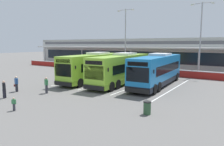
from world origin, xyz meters
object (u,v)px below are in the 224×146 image
at_px(pedestrian_in_dark_coat, 46,85).
at_px(pedestrian_with_handbag, 16,84).
at_px(litter_bin, 147,108).
at_px(coach_bus_leftmost, 94,67).
at_px(coach_bus_centre, 157,71).
at_px(pedestrian_child, 14,104).
at_px(lamp_post_west, 125,36).
at_px(lamp_post_centre, 201,35).
at_px(pedestrian_near_bin, 4,89).
at_px(coach_bus_left_centre, 122,69).

bearing_deg(pedestrian_in_dark_coat, pedestrian_with_handbag, -158.60).
xyz_separation_m(pedestrian_in_dark_coat, litter_bin, (11.04, -0.48, -0.41)).
distance_m(coach_bus_leftmost, coach_bus_centre, 8.46).
distance_m(coach_bus_centre, pedestrian_child, 15.88).
height_order(coach_bus_centre, litter_bin, coach_bus_centre).
xyz_separation_m(coach_bus_leftmost, lamp_post_west, (-1.47, 11.04, 4.50)).
bearing_deg(lamp_post_centre, pedestrian_child, -107.42).
bearing_deg(coach_bus_centre, lamp_post_centre, 76.01).
relative_size(coach_bus_leftmost, pedestrian_child, 12.21).
bearing_deg(pedestrian_child, pedestrian_near_bin, 157.82).
bearing_deg(coach_bus_left_centre, coach_bus_leftmost, -177.63).
height_order(pedestrian_with_handbag, lamp_post_centre, lamp_post_centre).
xyz_separation_m(coach_bus_centre, pedestrian_child, (-5.35, -14.90, -1.24)).
xyz_separation_m(coach_bus_left_centre, litter_bin, (7.45, -9.18, -1.32)).
bearing_deg(litter_bin, pedestrian_near_bin, -167.07).
distance_m(coach_bus_centre, litter_bin, 10.87).
xyz_separation_m(pedestrian_child, lamp_post_centre, (7.98, 25.44, 5.75)).
bearing_deg(lamp_post_centre, lamp_post_west, -176.35).
xyz_separation_m(coach_bus_left_centre, pedestrian_near_bin, (-5.23, -12.09, -0.91)).
relative_size(pedestrian_near_bin, lamp_post_west, 0.15).
bearing_deg(pedestrian_near_bin, lamp_post_west, 90.90).
distance_m(pedestrian_with_handbag, pedestrian_child, 6.81).
bearing_deg(pedestrian_in_dark_coat, pedestrian_near_bin, -115.87).
distance_m(pedestrian_in_dark_coat, lamp_post_centre, 23.53).
relative_size(coach_bus_leftmost, lamp_post_west, 1.11).
height_order(coach_bus_centre, pedestrian_in_dark_coat, coach_bus_centre).
distance_m(pedestrian_near_bin, lamp_post_west, 23.60).
relative_size(coach_bus_leftmost, litter_bin, 13.19).
bearing_deg(pedestrian_child, lamp_post_west, 100.31).
distance_m(coach_bus_centre, lamp_post_centre, 11.76).
relative_size(lamp_post_west, litter_bin, 11.83).
relative_size(coach_bus_leftmost, pedestrian_with_handbag, 7.57).
relative_size(pedestrian_in_dark_coat, lamp_post_centre, 0.15).
bearing_deg(lamp_post_west, coach_bus_leftmost, -82.40).
height_order(coach_bus_centre, pedestrian_child, coach_bus_centre).
height_order(coach_bus_leftmost, lamp_post_west, lamp_post_west).
relative_size(coach_bus_left_centre, pedestrian_near_bin, 7.57).
relative_size(lamp_post_west, lamp_post_centre, 1.00).
height_order(pedestrian_in_dark_coat, lamp_post_west, lamp_post_west).
height_order(pedestrian_with_handbag, lamp_post_west, lamp_post_west).
relative_size(pedestrian_with_handbag, pedestrian_child, 1.61).
distance_m(coach_bus_leftmost, pedestrian_near_bin, 12.01).
distance_m(pedestrian_in_dark_coat, lamp_post_west, 20.40).
bearing_deg(litter_bin, coach_bus_left_centre, 129.08).
height_order(coach_bus_leftmost, lamp_post_centre, lamp_post_centre).
bearing_deg(litter_bin, lamp_post_west, 123.04).
xyz_separation_m(pedestrian_with_handbag, lamp_post_west, (1.13, 20.80, 5.43)).
bearing_deg(pedestrian_near_bin, pedestrian_child, -22.18).
height_order(coach_bus_leftmost, coach_bus_centre, same).
height_order(coach_bus_left_centre, pedestrian_child, coach_bus_left_centre).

